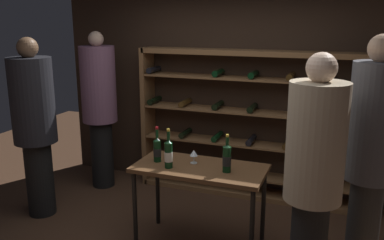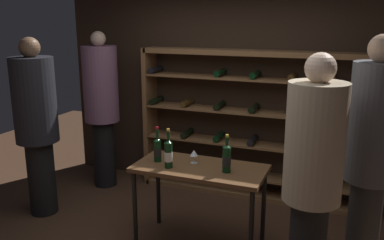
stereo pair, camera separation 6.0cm
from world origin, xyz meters
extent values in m
cube|color=#332319|center=(0.00, 1.86, 1.40)|extent=(4.61, 0.10, 2.80)
cube|color=brown|center=(-1.07, 1.65, 0.92)|extent=(0.06, 0.32, 1.83)
cube|color=brown|center=(1.76, 1.65, 0.92)|extent=(0.06, 0.32, 1.83)
cube|color=brown|center=(0.35, 1.65, 1.80)|extent=(2.84, 0.32, 0.06)
cube|color=brown|center=(0.35, 1.65, 0.03)|extent=(2.84, 0.32, 0.06)
cube|color=brown|center=(0.35, 1.65, 0.27)|extent=(2.76, 0.32, 0.02)
cylinder|color=black|center=(-0.53, 1.65, 0.32)|extent=(0.08, 0.30, 0.08)
cylinder|color=black|center=(-0.09, 1.65, 0.32)|extent=(0.08, 0.30, 0.08)
cylinder|color=black|center=(0.35, 1.65, 0.32)|extent=(0.08, 0.30, 0.08)
cylinder|color=black|center=(1.22, 1.65, 0.32)|extent=(0.08, 0.30, 0.08)
cylinder|color=#4C3314|center=(1.66, 1.65, 0.32)|extent=(0.08, 0.30, 0.08)
cube|color=brown|center=(0.35, 1.65, 0.68)|extent=(2.76, 0.32, 0.02)
cylinder|color=black|center=(-0.53, 1.65, 0.73)|extent=(0.08, 0.30, 0.08)
cylinder|color=black|center=(-0.09, 1.65, 0.73)|extent=(0.08, 0.30, 0.08)
cylinder|color=black|center=(0.35, 1.65, 0.73)|extent=(0.08, 0.30, 0.08)
cylinder|color=#4C3314|center=(0.79, 1.65, 0.73)|extent=(0.08, 0.30, 0.08)
cylinder|color=black|center=(1.22, 1.65, 0.73)|extent=(0.08, 0.30, 0.08)
cylinder|color=black|center=(1.66, 1.65, 0.73)|extent=(0.08, 0.30, 0.08)
cube|color=brown|center=(0.35, 1.65, 1.09)|extent=(2.76, 0.32, 0.02)
cylinder|color=black|center=(-0.97, 1.65, 1.14)|extent=(0.08, 0.30, 0.08)
cylinder|color=#4C3314|center=(-0.53, 1.65, 1.14)|extent=(0.08, 0.30, 0.08)
cylinder|color=black|center=(-0.09, 1.65, 1.14)|extent=(0.08, 0.30, 0.08)
cylinder|color=black|center=(0.35, 1.65, 1.14)|extent=(0.08, 0.30, 0.08)
cylinder|color=black|center=(1.22, 1.65, 1.14)|extent=(0.08, 0.30, 0.08)
cube|color=brown|center=(0.35, 1.65, 1.50)|extent=(2.76, 0.32, 0.02)
cylinder|color=black|center=(-0.97, 1.65, 1.55)|extent=(0.08, 0.30, 0.08)
cylinder|color=black|center=(-0.09, 1.65, 1.55)|extent=(0.08, 0.30, 0.08)
cylinder|color=black|center=(0.35, 1.65, 1.55)|extent=(0.08, 0.30, 0.08)
cylinder|color=#4C3314|center=(0.79, 1.65, 1.55)|extent=(0.08, 0.30, 0.08)
cylinder|color=#4C3314|center=(1.22, 1.65, 1.55)|extent=(0.08, 0.30, 0.08)
cylinder|color=black|center=(1.66, 1.65, 1.55)|extent=(0.08, 0.30, 0.08)
cube|color=brown|center=(0.15, 0.30, 0.81)|extent=(1.25, 0.61, 0.04)
cylinder|color=black|center=(-0.42, 0.05, 0.39)|extent=(0.04, 0.04, 0.79)
cylinder|color=black|center=(0.73, 0.05, 0.39)|extent=(0.04, 0.04, 0.79)
cylinder|color=black|center=(-0.42, 0.56, 0.39)|extent=(0.04, 0.04, 0.79)
cylinder|color=black|center=(0.73, 0.56, 0.39)|extent=(0.04, 0.04, 0.79)
cylinder|color=#292929|center=(1.63, 0.34, 0.45)|extent=(0.27, 0.27, 0.90)
cylinder|color=#4C4C51|center=(1.63, 0.34, 1.39)|extent=(0.41, 0.41, 0.98)
sphere|color=tan|center=(1.63, 0.34, 1.98)|extent=(0.23, 0.23, 0.23)
cylinder|color=black|center=(-1.57, 1.26, 0.45)|extent=(0.29, 0.29, 0.89)
cylinder|color=#7A516B|center=(-1.57, 1.26, 1.38)|extent=(0.45, 0.45, 0.97)
sphere|color=beige|center=(-1.57, 1.26, 1.95)|extent=(0.19, 0.19, 0.19)
cylinder|color=tan|center=(1.22, -0.10, 1.30)|extent=(0.44, 0.44, 0.92)
sphere|color=beige|center=(1.22, -0.10, 1.86)|extent=(0.23, 0.23, 0.23)
cylinder|color=black|center=(-1.79, 0.30, 0.43)|extent=(0.30, 0.30, 0.86)
cylinder|color=black|center=(-1.79, 0.30, 1.33)|extent=(0.47, 0.47, 0.94)
sphere|color=brown|center=(-1.79, 0.30, 1.90)|extent=(0.22, 0.22, 0.22)
cylinder|color=black|center=(-0.29, 0.29, 0.94)|extent=(0.07, 0.07, 0.21)
cone|color=black|center=(-0.29, 0.29, 1.06)|extent=(0.07, 0.07, 0.03)
cylinder|color=black|center=(-0.29, 0.29, 1.11)|extent=(0.03, 0.03, 0.09)
cylinder|color=maroon|center=(-0.29, 0.29, 1.17)|extent=(0.03, 0.03, 0.02)
cylinder|color=black|center=(-0.29, 0.29, 0.93)|extent=(0.08, 0.08, 0.08)
cylinder|color=black|center=(0.43, 0.26, 0.95)|extent=(0.08, 0.08, 0.24)
cone|color=black|center=(0.43, 0.26, 1.08)|extent=(0.08, 0.08, 0.03)
cylinder|color=black|center=(0.43, 0.26, 1.13)|extent=(0.03, 0.03, 0.07)
cylinder|color=#B7932D|center=(0.43, 0.26, 1.18)|extent=(0.03, 0.03, 0.02)
cylinder|color=black|center=(0.43, 0.26, 0.94)|extent=(0.08, 0.08, 0.09)
cylinder|color=black|center=(-0.11, 0.17, 0.95)|extent=(0.08, 0.08, 0.24)
cone|color=black|center=(-0.11, 0.17, 1.09)|extent=(0.08, 0.08, 0.03)
cylinder|color=black|center=(-0.11, 0.17, 1.14)|extent=(0.03, 0.03, 0.09)
cylinder|color=#B7932D|center=(-0.11, 0.17, 1.20)|extent=(0.03, 0.03, 0.02)
cylinder|color=silver|center=(-0.11, 0.17, 0.94)|extent=(0.08, 0.08, 0.09)
cylinder|color=silver|center=(0.06, 0.37, 0.83)|extent=(0.07, 0.07, 0.00)
cylinder|color=silver|center=(0.06, 0.37, 0.87)|extent=(0.01, 0.01, 0.07)
cone|color=silver|center=(0.06, 0.37, 0.93)|extent=(0.08, 0.08, 0.06)
cylinder|color=#590A14|center=(0.06, 0.37, 0.92)|extent=(0.04, 0.04, 0.02)
camera|label=1|loc=(1.40, -3.19, 2.22)|focal=38.59mm
camera|label=2|loc=(1.45, -3.17, 2.22)|focal=38.59mm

